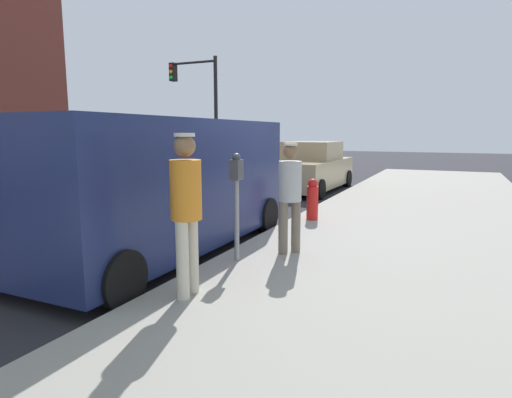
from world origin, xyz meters
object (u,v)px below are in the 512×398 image
parked_sedan_ahead (310,169)px  pedestrian_in_gray (290,191)px  fire_hydrant (312,200)px  traffic_light_corner (199,97)px  parking_meter_near (236,188)px  parked_van (161,183)px  pedestrian_in_orange (186,204)px

parked_sedan_ahead → pedestrian_in_gray: bearing=-74.4°
fire_hydrant → traffic_light_corner: bearing=134.2°
parking_meter_near → parked_sedan_ahead: parking_meter_near is taller
parked_van → fire_hydrant: size_ratio=6.06×
parking_meter_near → parked_van: bearing=169.6°
pedestrian_in_orange → traffic_light_corner: size_ratio=0.35×
parked_van → fire_hydrant: 3.40m
parking_meter_near → pedestrian_in_orange: size_ratio=0.85×
parking_meter_near → parked_van: (-1.50, 0.27, -0.03)m
pedestrian_in_gray → parked_sedan_ahead: (-2.21, 7.91, -0.34)m
pedestrian_in_gray → fire_hydrant: size_ratio=1.92×
pedestrian_in_orange → pedestrian_in_gray: (0.42, 2.08, -0.10)m
parked_sedan_ahead → traffic_light_corner: size_ratio=0.85×
pedestrian_in_orange → traffic_light_corner: (-7.84, 12.66, 2.33)m
parking_meter_near → traffic_light_corner: size_ratio=0.29×
pedestrian_in_orange → pedestrian_in_gray: pedestrian_in_orange is taller
parked_sedan_ahead → fire_hydrant: 5.65m
pedestrian_in_orange → parked_sedan_ahead: 10.16m
pedestrian_in_gray → traffic_light_corner: 13.64m
parked_sedan_ahead → pedestrian_in_orange: bearing=-79.8°
pedestrian_in_gray → traffic_light_corner: (-8.26, 10.59, 2.42)m
parked_sedan_ahead → fire_hydrant: size_ratio=5.15×
traffic_light_corner → fire_hydrant: (7.81, -8.03, -2.95)m
parking_meter_near → parked_sedan_ahead: (-1.67, 8.57, -0.43)m
pedestrian_in_orange → fire_hydrant: bearing=90.3°
pedestrian_in_gray → parked_sedan_ahead: bearing=105.6°
pedestrian_in_orange → parking_meter_near: bearing=95.0°
pedestrian_in_orange → pedestrian_in_gray: bearing=78.5°
pedestrian_in_orange → traffic_light_corner: bearing=121.8°
pedestrian_in_gray → parked_van: size_ratio=0.32×
parked_sedan_ahead → parked_van: bearing=-88.9°
traffic_light_corner → pedestrian_in_gray: bearing=-52.0°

